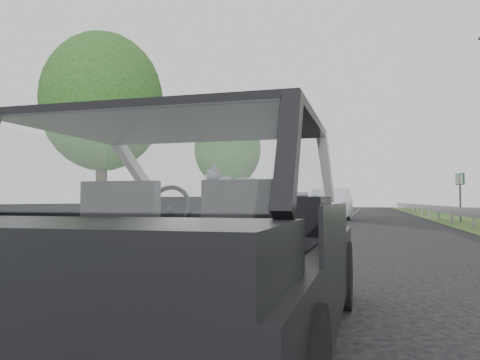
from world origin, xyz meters
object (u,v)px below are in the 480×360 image
Objects in this scene: cat at (247,186)px; highway_sign at (460,198)px; other_car at (330,205)px; subject_car at (203,237)px.

highway_sign is (4.88, 19.07, 0.01)m from cat.
other_car is at bearing 168.28° from highway_sign.
cat is at bearing -118.08° from highway_sign.
other_car is at bearing 91.99° from subject_car.
other_car reaches higher than subject_car.
cat is 18.89m from other_car.
highway_sign is (5.69, 0.20, 0.32)m from other_car.
cat is 19.68m from highway_sign.
highway_sign reaches higher than other_car.
other_car is (-0.82, 18.87, -0.31)m from cat.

